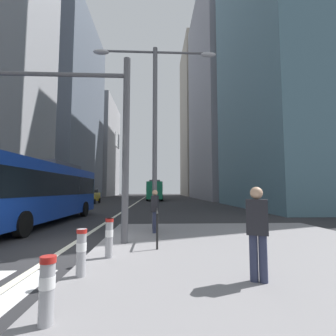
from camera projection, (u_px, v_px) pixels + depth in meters
ground_plane at (132, 206)px, 27.81m from camera, size 160.00×160.00×0.00m
median_island at (250, 249)px, 7.18m from camera, size 9.00×10.00×0.15m
lane_centre_line at (138, 202)px, 37.76m from camera, size 0.20×80.00×0.01m
office_tower_left_mid at (64, 108)px, 50.24m from camera, size 11.03×23.43×36.70m
office_tower_left_far at (94, 149)px, 74.86m from camera, size 12.09×21.46×28.19m
office_tower_right_mid at (225, 95)px, 51.49m from camera, size 11.82×25.69×42.79m
office_tower_right_far at (202, 120)px, 77.79m from camera, size 11.80×20.47×47.17m
city_bus_blue_oncoming at (41, 189)px, 13.18m from camera, size 2.92×11.61×3.40m
city_bus_red_receding at (155, 190)px, 43.43m from camera, size 2.80×10.89×3.40m
car_oncoming_mid at (90, 196)px, 32.87m from camera, size 2.06×4.16×1.94m
car_receding_near at (154, 193)px, 66.83m from camera, size 2.18×4.50×1.94m
traffic_signal_gantry at (69, 119)px, 7.94m from camera, size 5.55×0.65×6.00m
street_lamp_post at (155, 110)px, 10.86m from camera, size 5.50×0.32×8.00m
bollard_front at (47, 286)px, 3.06m from camera, size 0.20×0.20×0.82m
bollard_left at (81, 250)px, 4.76m from camera, size 0.20×0.20×0.89m
bollard_right at (109, 236)px, 6.08m from camera, size 0.20×0.20×0.94m
pedestrian_railing at (157, 217)px, 8.57m from camera, size 0.06×3.36×0.98m
pedestrian_waiting at (155, 209)px, 9.61m from camera, size 0.30×0.42×1.65m
pedestrian_walking at (257, 228)px, 4.53m from camera, size 0.44×0.37×1.71m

